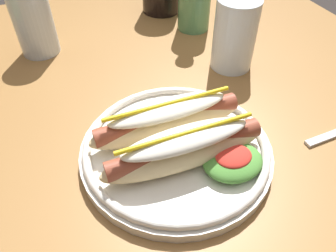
# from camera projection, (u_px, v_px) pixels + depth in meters

# --- Properties ---
(dining_table) EXTENTS (1.13, 0.91, 0.74)m
(dining_table) POSITION_uv_depth(u_px,v_px,m) (126.00, 130.00, 0.65)
(dining_table) COLOR olive
(dining_table) RESTS_ON ground_plane
(hot_dog_plate) EXTENTS (0.27, 0.27, 0.08)m
(hot_dog_plate) POSITION_uv_depth(u_px,v_px,m) (178.00, 143.00, 0.45)
(hot_dog_plate) COLOR silver
(hot_dog_plate) RESTS_ON dining_table
(water_cup) EXTENTS (0.08, 0.08, 0.13)m
(water_cup) POSITION_uv_depth(u_px,v_px,m) (235.00, 35.00, 0.59)
(water_cup) COLOR silver
(water_cup) RESTS_ON dining_table
(extra_cup) EXTENTS (0.07, 0.07, 0.13)m
(extra_cup) POSITION_uv_depth(u_px,v_px,m) (34.00, 22.00, 0.63)
(extra_cup) COLOR silver
(extra_cup) RESTS_ON dining_table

